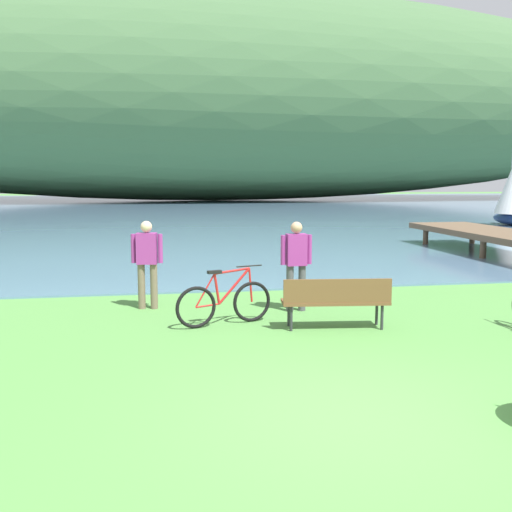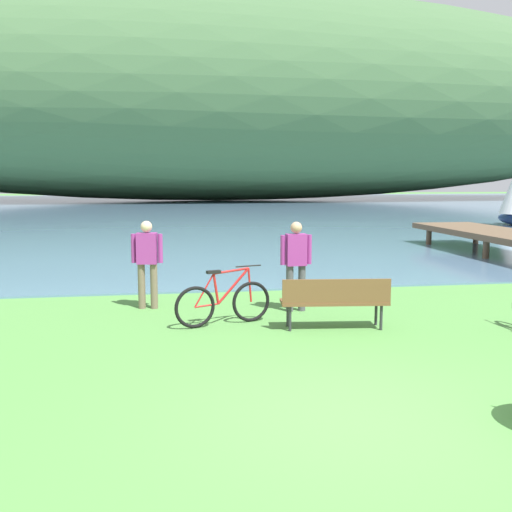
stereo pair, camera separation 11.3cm
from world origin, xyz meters
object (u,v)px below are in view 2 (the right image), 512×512
at_px(bicycle_leaning_near_bench, 224,302).
at_px(park_bench_near_camera, 335,299).
at_px(person_at_shoreline, 147,259).
at_px(person_on_the_grass, 296,260).

bearing_deg(bicycle_leaning_near_bench, park_bench_near_camera, -18.14).
bearing_deg(bicycle_leaning_near_bench, person_at_shoreline, 130.99).
bearing_deg(park_bench_near_camera, bicycle_leaning_near_bench, 161.86).
height_order(bicycle_leaning_near_bench, person_at_shoreline, person_at_shoreline).
distance_m(person_at_shoreline, person_on_the_grass, 2.87).
relative_size(person_at_shoreline, person_on_the_grass, 1.00).
bearing_deg(person_at_shoreline, bicycle_leaning_near_bench, -49.01).
xyz_separation_m(person_at_shoreline, person_on_the_grass, (2.79, -0.67, 0.00)).
xyz_separation_m(park_bench_near_camera, person_on_the_grass, (-0.34, 1.45, 0.46)).
bearing_deg(bicycle_leaning_near_bench, person_on_the_grass, 30.28).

